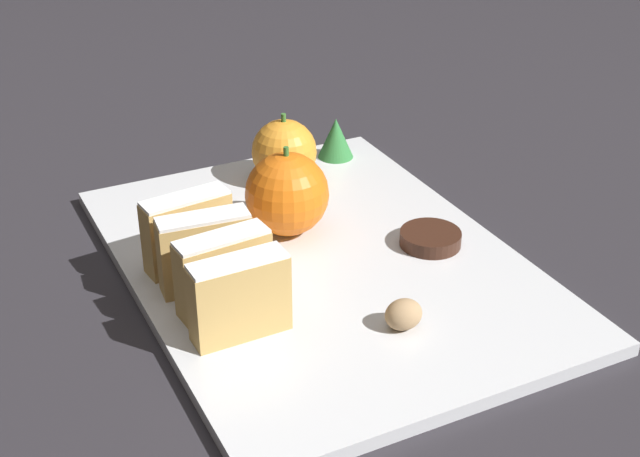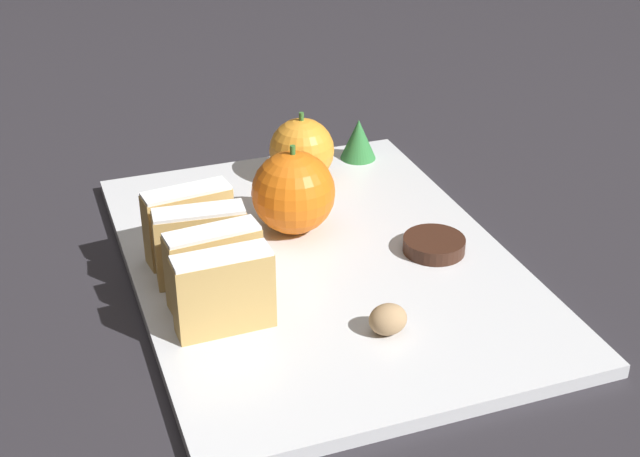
{
  "view_description": "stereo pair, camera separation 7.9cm",
  "coord_description": "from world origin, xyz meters",
  "px_view_note": "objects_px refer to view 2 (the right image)",
  "views": [
    {
      "loc": [
        -0.31,
        -0.62,
        0.42
      ],
      "look_at": [
        0.0,
        0.0,
        0.04
      ],
      "focal_mm": 50.0,
      "sensor_mm": 36.0,
      "label": 1
    },
    {
      "loc": [
        -0.23,
        -0.65,
        0.42
      ],
      "look_at": [
        0.0,
        0.0,
        0.04
      ],
      "focal_mm": 50.0,
      "sensor_mm": 36.0,
      "label": 2
    }
  ],
  "objects_px": {
    "orange_far": "(302,150)",
    "walnut": "(388,319)",
    "orange_near": "(293,192)",
    "chocolate_cookie": "(434,245)"
  },
  "relations": [
    {
      "from": "orange_far",
      "to": "walnut",
      "type": "distance_m",
      "value": 0.29
    },
    {
      "from": "orange_far",
      "to": "walnut",
      "type": "bearing_deg",
      "value": -95.18
    },
    {
      "from": "orange_near",
      "to": "chocolate_cookie",
      "type": "relative_size",
      "value": 1.53
    },
    {
      "from": "chocolate_cookie",
      "to": "walnut",
      "type": "bearing_deg",
      "value": -131.64
    },
    {
      "from": "orange_near",
      "to": "orange_far",
      "type": "relative_size",
      "value": 1.14
    },
    {
      "from": "chocolate_cookie",
      "to": "orange_far",
      "type": "bearing_deg",
      "value": 109.65
    },
    {
      "from": "chocolate_cookie",
      "to": "orange_near",
      "type": "bearing_deg",
      "value": 142.49
    },
    {
      "from": "orange_near",
      "to": "chocolate_cookie",
      "type": "height_order",
      "value": "orange_near"
    },
    {
      "from": "walnut",
      "to": "chocolate_cookie",
      "type": "distance_m",
      "value": 0.14
    },
    {
      "from": "orange_near",
      "to": "walnut",
      "type": "height_order",
      "value": "orange_near"
    }
  ]
}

